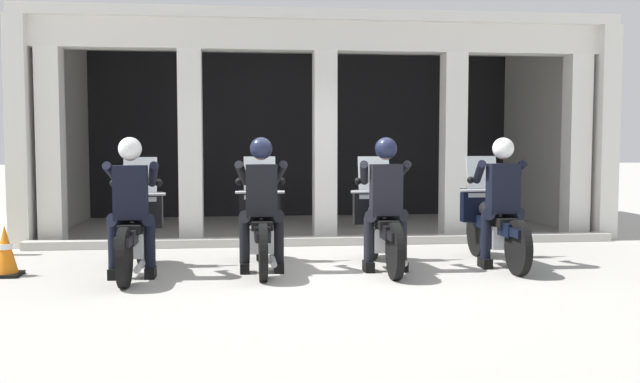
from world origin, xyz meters
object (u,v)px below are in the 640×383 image
object	(u,v)px
police_officer_center_left	(261,193)
police_officer_center_right	(385,192)
motorcycle_center_right	(381,226)
police_officer_far_right	(502,191)
traffic_cone_flank	(5,251)
police_officer_far_left	(131,195)
motorcycle_far_left	(136,231)
motorcycle_far_right	(493,224)
motorcycle_center_left	(261,227)

from	to	relation	value
police_officer_center_left	police_officer_center_right	distance (m)	1.46
motorcycle_center_right	police_officer_far_right	xyz separation A→B (m)	(1.46, -0.20, 0.44)
police_officer_far_right	traffic_cone_flank	xyz separation A→B (m)	(-5.83, 0.07, -0.65)
police_officer_center_left	police_officer_far_left	bearing A→B (deg)	-175.84
motorcycle_far_left	police_officer_far_left	xyz separation A→B (m)	(-0.00, -0.28, 0.44)
police_officer_center_left	police_officer_center_right	xyz separation A→B (m)	(1.46, -0.08, 0.00)
police_officer_far_left	police_officer_far_right	world-z (taller)	same
motorcycle_far_left	police_officer_far_left	world-z (taller)	police_officer_far_left
traffic_cone_flank	motorcycle_far_right	bearing A→B (deg)	2.05
police_officer_far_right	motorcycle_far_right	bearing A→B (deg)	93.66
police_officer_far_right	police_officer_center_right	bearing A→B (deg)	-172.72
police_officer_center_left	motorcycle_far_right	world-z (taller)	police_officer_center_left
traffic_cone_flank	police_officer_far_right	bearing A→B (deg)	-0.73
motorcycle_far_left	traffic_cone_flank	size ratio (longest dim) A/B	3.46
police_officer_center_right	traffic_cone_flank	distance (m)	4.42
motorcycle_center_left	police_officer_center_left	size ratio (longest dim) A/B	1.29
motorcycle_far_right	police_officer_far_left	bearing A→B (deg)	-169.78
motorcycle_center_left	police_officer_center_left	world-z (taller)	police_officer_center_left
police_officer_far_left	motorcycle_center_left	size ratio (longest dim) A/B	0.78
police_officer_far_right	police_officer_far_left	bearing A→B (deg)	-173.47
motorcycle_center_left	traffic_cone_flank	size ratio (longest dim) A/B	3.46
police_officer_center_right	police_officer_far_left	bearing A→B (deg)	-179.48
motorcycle_center_left	police_officer_center_left	distance (m)	0.52
police_officer_center_left	motorcycle_center_left	bearing A→B (deg)	86.37
motorcycle_center_left	police_officer_far_right	size ratio (longest dim) A/B	1.29
police_officer_center_left	police_officer_center_right	size ratio (longest dim) A/B	1.00
motorcycle_center_left	motorcycle_far_left	bearing A→B (deg)	-175.84
motorcycle_center_right	motorcycle_center_left	bearing A→B (deg)	175.19
motorcycle_center_right	traffic_cone_flank	distance (m)	4.38
motorcycle_far_left	motorcycle_center_left	world-z (taller)	same
motorcycle_center_left	motorcycle_center_right	bearing A→B (deg)	-6.47
traffic_cone_flank	police_officer_center_right	bearing A→B (deg)	-2.10
police_officer_far_right	traffic_cone_flank	bearing A→B (deg)	-176.81
police_officer_far_left	motorcycle_center_right	distance (m)	2.98
motorcycle_center_left	motorcycle_far_right	bearing A→B (deg)	-3.24
motorcycle_far_right	police_officer_far_right	distance (m)	0.52
motorcycle_center_left	traffic_cone_flank	distance (m)	2.93
motorcycle_far_left	motorcycle_far_right	world-z (taller)	same
motorcycle_far_left	police_officer_center_right	distance (m)	2.95
police_officer_far_left	police_officer_center_left	xyz separation A→B (m)	(1.46, 0.19, 0.00)
motorcycle_far_left	motorcycle_center_right	bearing A→B (deg)	1.52
motorcycle_far_right	police_officer_far_right	bearing A→B (deg)	-86.34
police_officer_far_right	traffic_cone_flank	distance (m)	5.87
motorcycle_far_right	motorcycle_center_right	bearing A→B (deg)	-172.72
police_officer_far_right	traffic_cone_flank	size ratio (longest dim) A/B	2.69
motorcycle_center_left	police_officer_center_right	size ratio (longest dim) A/B	1.29
police_officer_far_left	motorcycle_center_left	distance (m)	1.60
police_officer_center_left	motorcycle_far_right	bearing A→B (deg)	2.31
motorcycle_center_left	motorcycle_center_right	world-z (taller)	same
motorcycle_center_left	motorcycle_far_right	distance (m)	2.92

